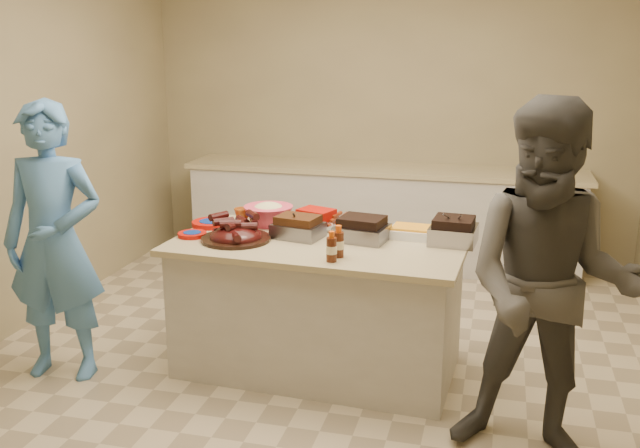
% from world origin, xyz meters
% --- Properties ---
extents(room, '(4.50, 5.00, 2.70)m').
position_xyz_m(room, '(0.00, 0.00, 0.00)').
color(room, tan).
rests_on(room, ground).
extents(back_counter, '(3.60, 0.64, 0.90)m').
position_xyz_m(back_counter, '(0.00, 2.20, 0.45)').
color(back_counter, beige).
rests_on(back_counter, ground).
extents(island, '(1.81, 1.03, 0.84)m').
position_xyz_m(island, '(-0.02, -0.07, 0.00)').
color(island, beige).
rests_on(island, ground).
extents(rib_platter, '(0.44, 0.44, 0.17)m').
position_xyz_m(rib_platter, '(-0.51, -0.16, 0.84)').
color(rib_platter, '#3C0C0B').
rests_on(rib_platter, island).
extents(pulled_pork_tray, '(0.33, 0.28, 0.09)m').
position_xyz_m(pulled_pork_tray, '(-0.16, -0.00, 0.84)').
color(pulled_pork_tray, '#47230F').
rests_on(pulled_pork_tray, island).
extents(brisket_tray, '(0.34, 0.30, 0.09)m').
position_xyz_m(brisket_tray, '(0.23, 0.03, 0.84)').
color(brisket_tray, black).
rests_on(brisket_tray, island).
extents(roasting_pan, '(0.29, 0.29, 0.11)m').
position_xyz_m(roasting_pan, '(0.78, 0.10, 0.84)').
color(roasting_pan, gray).
rests_on(roasting_pan, island).
extents(coleslaw_bowl, '(0.34, 0.34, 0.22)m').
position_xyz_m(coleslaw_bowl, '(-0.43, 0.23, 0.84)').
color(coleslaw_bowl, '#E03B58').
rests_on(coleslaw_bowl, island).
extents(sausage_plate, '(0.35, 0.35, 0.05)m').
position_xyz_m(sausage_plate, '(0.05, 0.29, 0.84)').
color(sausage_plate, silver).
rests_on(sausage_plate, island).
extents(mac_cheese_dish, '(0.29, 0.22, 0.07)m').
position_xyz_m(mac_cheese_dish, '(0.53, 0.18, 0.84)').
color(mac_cheese_dish, '#F5A31E').
rests_on(mac_cheese_dish, island).
extents(bbq_bottle_a, '(0.07, 0.07, 0.18)m').
position_xyz_m(bbq_bottle_a, '(0.17, -0.33, 0.84)').
color(bbq_bottle_a, '#411A0C').
rests_on(bbq_bottle_a, island).
extents(bbq_bottle_b, '(0.06, 0.06, 0.17)m').
position_xyz_m(bbq_bottle_b, '(0.15, -0.43, 0.84)').
color(bbq_bottle_b, '#411A0C').
rests_on(bbq_bottle_b, island).
extents(mustard_bottle, '(0.05, 0.05, 0.12)m').
position_xyz_m(mustard_bottle, '(-0.25, 0.08, 0.84)').
color(mustard_bottle, yellow).
rests_on(mustard_bottle, island).
extents(sauce_bowl, '(0.14, 0.05, 0.14)m').
position_xyz_m(sauce_bowl, '(-0.05, 0.18, 0.84)').
color(sauce_bowl, silver).
rests_on(sauce_bowl, island).
extents(plate_stack_large, '(0.27, 0.27, 0.03)m').
position_xyz_m(plate_stack_large, '(-0.79, 0.12, 0.84)').
color(plate_stack_large, '#A50C04').
rests_on(plate_stack_large, island).
extents(plate_stack_small, '(0.19, 0.19, 0.02)m').
position_xyz_m(plate_stack_small, '(-0.81, -0.15, 0.84)').
color(plate_stack_small, '#A50C04').
rests_on(plate_stack_small, island).
extents(plastic_cup, '(0.11, 0.11, 0.11)m').
position_xyz_m(plastic_cup, '(-0.62, 0.25, 0.84)').
color(plastic_cup, '#A45118').
rests_on(plastic_cup, island).
extents(basket_stack, '(0.26, 0.23, 0.11)m').
position_xyz_m(basket_stack, '(-0.13, 0.30, 0.84)').
color(basket_stack, '#A50C04').
rests_on(basket_stack, island).
extents(guest_blue, '(0.84, 1.77, 0.41)m').
position_xyz_m(guest_blue, '(-1.54, -0.52, 0.00)').
color(guest_blue, '#4B84C6').
rests_on(guest_blue, ground).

